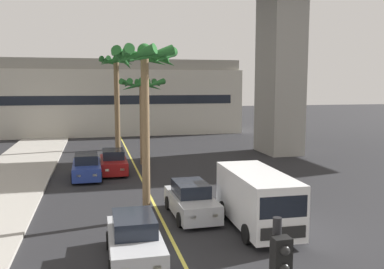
# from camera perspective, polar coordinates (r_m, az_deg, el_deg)

# --- Properties ---
(lane_stripe_center) EXTENTS (0.14, 56.00, 0.01)m
(lane_stripe_center) POSITION_cam_1_polar(r_m,az_deg,el_deg) (22.72, -5.84, -8.28)
(lane_stripe_center) COLOR #DBCC4C
(lane_stripe_center) RESTS_ON ground
(pier_building_backdrop) EXTENTS (29.18, 8.04, 8.79)m
(pier_building_backdrop) POSITION_cam_1_polar(r_m,az_deg,el_deg) (51.53, -10.19, 5.03)
(pier_building_backdrop) COLOR beige
(pier_building_backdrop) RESTS_ON ground
(car_queue_front) EXTENTS (1.85, 4.11, 1.56)m
(car_queue_front) POSITION_cam_1_polar(r_m,az_deg,el_deg) (14.58, -7.89, -14.18)
(car_queue_front) COLOR #B7BABF
(car_queue_front) RESTS_ON ground
(car_queue_second) EXTENTS (1.84, 4.10, 1.56)m
(car_queue_second) POSITION_cam_1_polar(r_m,az_deg,el_deg) (28.47, -10.73, -3.78)
(car_queue_second) COLOR maroon
(car_queue_second) RESTS_ON ground
(car_queue_third) EXTENTS (1.88, 4.12, 1.56)m
(car_queue_third) POSITION_cam_1_polar(r_m,az_deg,el_deg) (27.20, -14.26, -4.37)
(car_queue_third) COLOR navy
(car_queue_third) RESTS_ON ground
(car_queue_fourth) EXTENTS (1.92, 4.14, 1.56)m
(car_queue_fourth) POSITION_cam_1_polar(r_m,az_deg,el_deg) (18.98, -0.11, -9.07)
(car_queue_fourth) COLOR #B7BABF
(car_queue_fourth) RESTS_ON ground
(delivery_van) EXTENTS (2.23, 5.28, 2.36)m
(delivery_van) POSITION_cam_1_polar(r_m,az_deg,el_deg) (17.51, 8.90, -8.61)
(delivery_van) COLOR white
(delivery_van) RESTS_ON ground
(palm_tree_near_median) EXTENTS (3.27, 3.33, 8.50)m
(palm_tree_near_median) POSITION_cam_1_polar(r_m,az_deg,el_deg) (38.36, -10.36, 7.98)
(palm_tree_near_median) COLOR brown
(palm_tree_near_median) RESTS_ON ground
(palm_tree_mid_median) EXTENTS (3.42, 3.49, 6.46)m
(palm_tree_mid_median) POSITION_cam_1_polar(r_m,az_deg,el_deg) (30.79, -6.81, 5.21)
(palm_tree_mid_median) COLOR brown
(palm_tree_mid_median) RESTS_ON ground
(palm_tree_far_median) EXTENTS (2.92, 2.95, 7.66)m
(palm_tree_far_median) POSITION_cam_1_polar(r_m,az_deg,el_deg) (17.92, -6.46, 8.33)
(palm_tree_far_median) COLOR brown
(palm_tree_far_median) RESTS_ON ground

